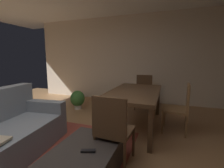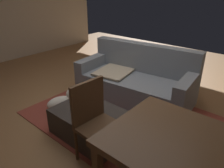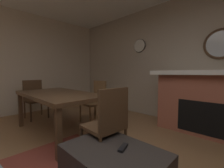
% 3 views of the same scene
% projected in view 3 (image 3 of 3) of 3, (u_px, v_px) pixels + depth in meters
% --- Properties ---
extents(wall_back_fireplace_side, '(8.06, 0.12, 2.75)m').
position_uv_depth(wall_back_fireplace_side, '(205.00, 60.00, 2.95)').
color(wall_back_fireplace_side, '#B7A893').
rests_on(wall_back_fireplace_side, ground).
extents(fireplace, '(2.08, 0.76, 1.15)m').
position_uv_depth(fireplace, '(215.00, 103.00, 2.56)').
color(fireplace, '#9E5642').
rests_on(fireplace, ground).
extents(round_wall_mirror, '(0.57, 0.05, 0.57)m').
position_uv_depth(round_wall_mirror, '(221.00, 44.00, 2.68)').
color(round_wall_mirror, '#4C331E').
extents(ottoman_coffee_table, '(0.97, 0.68, 0.37)m').
position_uv_depth(ottoman_coffee_table, '(114.00, 168.00, 1.43)').
color(ottoman_coffee_table, '#2D2826').
rests_on(ottoman_coffee_table, ground).
extents(tv_remote, '(0.10, 0.17, 0.02)m').
position_uv_depth(tv_remote, '(123.00, 148.00, 1.42)').
color(tv_remote, black).
rests_on(tv_remote, ottoman_coffee_table).
extents(dining_table, '(1.85, 0.96, 0.74)m').
position_uv_depth(dining_table, '(59.00, 97.00, 2.69)').
color(dining_table, '#513823').
rests_on(dining_table, ground).
extents(dining_chair_east, '(0.46, 0.46, 0.93)m').
position_uv_depth(dining_chair_east, '(35.00, 97.00, 3.62)').
color(dining_chair_east, '#513823').
rests_on(dining_chair_east, ground).
extents(dining_chair_south, '(0.47, 0.47, 0.93)m').
position_uv_depth(dining_chair_south, '(96.00, 99.00, 3.32)').
color(dining_chair_south, brown).
rests_on(dining_chair_south, ground).
extents(dining_chair_west, '(0.46, 0.46, 0.93)m').
position_uv_depth(dining_chair_west, '(108.00, 121.00, 1.78)').
color(dining_chair_west, '#513823').
rests_on(dining_chair_west, ground).
extents(wall_clock, '(0.36, 0.03, 0.36)m').
position_uv_depth(wall_clock, '(140.00, 46.00, 3.91)').
color(wall_clock, silver).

